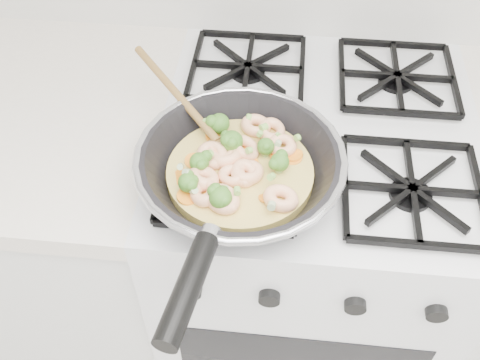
# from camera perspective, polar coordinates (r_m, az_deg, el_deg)

# --- Properties ---
(stove) EXTENTS (0.60, 0.60, 0.92)m
(stove) POSITION_cam_1_polar(r_m,az_deg,el_deg) (1.38, 6.29, -8.14)
(stove) COLOR white
(stove) RESTS_ON ground
(skillet) EXTENTS (0.39, 0.56, 0.09)m
(skillet) POSITION_cam_1_polar(r_m,az_deg,el_deg) (0.88, -0.18, 1.21)
(skillet) COLOR black
(skillet) RESTS_ON stove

